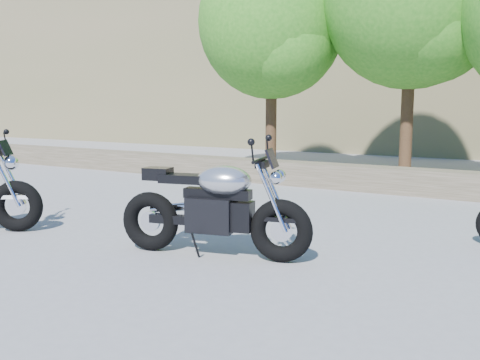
# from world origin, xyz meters

# --- Properties ---
(ground) EXTENTS (90.00, 90.00, 0.00)m
(ground) POSITION_xyz_m (0.00, 0.00, 0.00)
(ground) COLOR gray
(ground) RESTS_ON ground
(stone_wall) EXTENTS (22.00, 0.55, 0.50)m
(stone_wall) POSITION_xyz_m (0.00, 5.50, 0.25)
(stone_wall) COLOR brown
(stone_wall) RESTS_ON ground
(tree_decid_left) EXTENTS (3.67, 3.67, 5.62)m
(tree_decid_left) POSITION_xyz_m (-2.39, 7.14, 3.63)
(tree_decid_left) COLOR #382314
(tree_decid_left) RESTS_ON ground
(silver_bike) EXTENTS (2.30, 0.83, 1.16)m
(silver_bike) POSITION_xyz_m (0.44, 0.01, 0.57)
(silver_bike) COLOR black
(silver_bike) RESTS_ON ground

